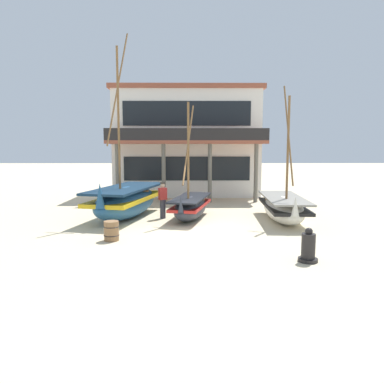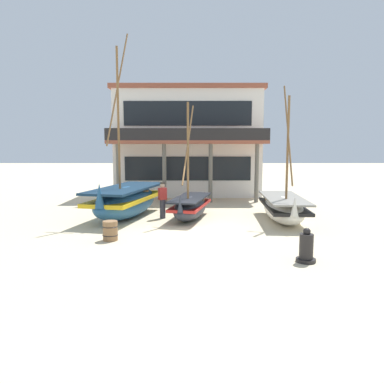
# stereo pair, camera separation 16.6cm
# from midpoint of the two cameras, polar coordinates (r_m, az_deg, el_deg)

# --- Properties ---
(ground_plane) EXTENTS (120.00, 120.00, 0.00)m
(ground_plane) POSITION_cam_midpoint_polar(r_m,az_deg,el_deg) (15.03, 0.31, -5.77)
(ground_plane) COLOR beige
(fishing_boat_near_left) EXTENTS (2.09, 4.04, 5.22)m
(fishing_boat_near_left) POSITION_cam_midpoint_polar(r_m,az_deg,el_deg) (17.06, 0.10, -2.23)
(fishing_boat_near_left) COLOR #2D333D
(fishing_boat_near_left) RESTS_ON ground
(fishing_boat_centre_large) EXTENTS (3.21, 5.85, 8.46)m
(fishing_boat_centre_large) POSITION_cam_midpoint_polar(r_m,az_deg,el_deg) (17.72, -9.70, -1.28)
(fishing_boat_centre_large) COLOR #23517A
(fishing_boat_centre_large) RESTS_ON ground
(fishing_boat_far_right) EXTENTS (1.89, 4.91, 6.00)m
(fishing_boat_far_right) POSITION_cam_midpoint_polar(r_m,az_deg,el_deg) (17.10, 14.15, -2.33)
(fishing_boat_far_right) COLOR silver
(fishing_boat_far_right) RESTS_ON ground
(fisherman_by_hull) EXTENTS (0.42, 0.36, 1.68)m
(fisherman_by_hull) POSITION_cam_midpoint_polar(r_m,az_deg,el_deg) (17.26, -4.18, -1.31)
(fisherman_by_hull) COLOR #33333D
(fisherman_by_hull) RESTS_ON ground
(capstan_winch) EXTENTS (0.57, 0.57, 1.01)m
(capstan_winch) POSITION_cam_midpoint_polar(r_m,az_deg,el_deg) (11.35, 17.57, -8.21)
(capstan_winch) COLOR black
(capstan_winch) RESTS_ON ground
(wooden_barrel) EXTENTS (0.56, 0.56, 0.70)m
(wooden_barrel) POSITION_cam_midpoint_polar(r_m,az_deg,el_deg) (13.56, -11.99, -5.82)
(wooden_barrel) COLOR olive
(wooden_barrel) RESTS_ON ground
(harbor_building_main) EXTENTS (10.00, 8.13, 7.26)m
(harbor_building_main) POSITION_cam_midpoint_polar(r_m,az_deg,el_deg) (26.78, -0.33, 7.66)
(harbor_building_main) COLOR white
(harbor_building_main) RESTS_ON ground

